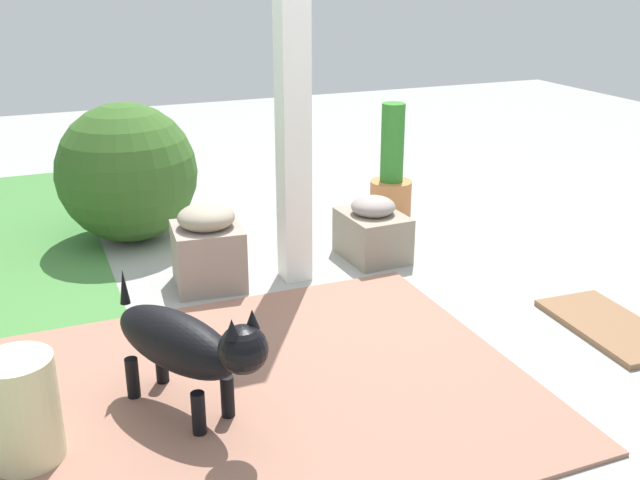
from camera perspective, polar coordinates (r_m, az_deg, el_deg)
The scene contains 10 objects.
ground_plane at distance 3.94m, azimuth 0.51°, elevation -4.60°, with size 12.00×12.00×0.00m, color #9B9D97.
brick_path at distance 3.12m, azimuth -6.30°, elevation -11.89°, with size 1.80×2.40×0.02m, color #966855.
porch_pillar at distance 3.94m, azimuth -2.10°, elevation 10.92°, with size 0.15×0.15×2.04m, color white.
stone_planter_nearest at distance 4.45m, azimuth 4.05°, elevation 0.72°, with size 0.44×0.35×0.38m.
stone_planter_mid at distance 4.08m, azimuth -8.59°, elevation -0.59°, with size 0.40×0.40×0.47m.
round_shrub at distance 4.82m, azimuth -14.58°, elevation 5.02°, with size 0.88×0.88×0.88m, color #335A22.
terracotta_pot_tall at distance 5.17m, azimuth 5.49°, elevation 4.83°, with size 0.29×0.29×0.79m.
dog at distance 2.90m, azimuth -10.30°, elevation -7.87°, with size 0.75×0.51×0.54m.
ceramic_urn at distance 2.85m, azimuth -21.87°, elevation -12.10°, with size 0.26×0.26×0.41m, color beige.
doormat at distance 3.90m, azimuth 21.35°, elevation -6.19°, with size 0.71×0.38×0.03m, color brown.
Camera 1 is at (-3.29, 1.39, 1.68)m, focal length 41.75 mm.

